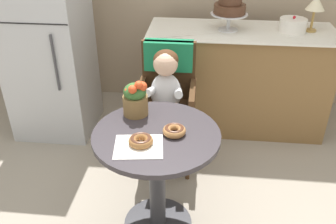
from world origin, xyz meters
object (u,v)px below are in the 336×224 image
object	(u,v)px
flower_vase	(135,98)
round_layer_cake	(293,25)
seated_child	(165,91)
donut_front	(141,140)
cafe_table	(157,163)
wicker_chair	(168,86)
table_lamp	(316,4)
donut_mid	(174,131)
refrigerator	(47,38)
tiered_cake_stand	(230,6)

from	to	relation	value
flower_vase	round_layer_cake	bearing A→B (deg)	45.63
seated_child	donut_front	xyz separation A→B (m)	(-0.05, -0.70, 0.07)
seated_child	donut_front	bearing A→B (deg)	-94.28
cafe_table	seated_child	world-z (taller)	seated_child
wicker_chair	donut_front	xyz separation A→B (m)	(-0.05, -0.86, 0.10)
round_layer_cake	table_lamp	distance (m)	0.22
cafe_table	seated_child	xyz separation A→B (m)	(-0.01, 0.59, 0.17)
round_layer_cake	table_lamp	size ratio (longest dim) A/B	0.77
cafe_table	wicker_chair	distance (m)	0.76
donut_mid	table_lamp	distance (m)	1.72
donut_front	refrigerator	xyz separation A→B (m)	(-0.98, 1.21, 0.11)
tiered_cake_stand	seated_child	bearing A→B (deg)	-122.06
flower_vase	round_layer_cake	xyz separation A→B (m)	(1.10, 1.12, 0.12)
flower_vase	refrigerator	world-z (taller)	refrigerator
seated_child	round_layer_cake	size ratio (longest dim) A/B	3.33
donut_front	refrigerator	bearing A→B (deg)	129.01
flower_vase	tiered_cake_stand	world-z (taller)	tiered_cake_stand
donut_mid	table_lamp	bearing A→B (deg)	53.37
seated_child	table_lamp	distance (m)	1.41
wicker_chair	flower_vase	world-z (taller)	same
donut_mid	refrigerator	distance (m)	1.60
wicker_chair	round_layer_cake	size ratio (longest dim) A/B	4.37
cafe_table	donut_front	distance (m)	0.27
donut_mid	refrigerator	size ratio (longest dim) A/B	0.08
wicker_chair	table_lamp	distance (m)	1.35
cafe_table	refrigerator	distance (m)	1.56
refrigerator	tiered_cake_stand	bearing A→B (deg)	7.71
donut_front	seated_child	bearing A→B (deg)	85.72
table_lamp	donut_front	bearing A→B (deg)	-128.77
cafe_table	flower_vase	world-z (taller)	flower_vase
donut_front	tiered_cake_stand	bearing A→B (deg)	70.64
refrigerator	flower_vase	bearing A→B (deg)	-45.09
donut_mid	tiered_cake_stand	distance (m)	1.39
donut_front	donut_mid	size ratio (longest dim) A/B	1.03
round_layer_cake	table_lamp	world-z (taller)	table_lamp
wicker_chair	donut_mid	bearing A→B (deg)	-81.47
flower_vase	round_layer_cake	world-z (taller)	round_layer_cake
round_layer_cake	tiered_cake_stand	bearing A→B (deg)	-178.18
cafe_table	tiered_cake_stand	world-z (taller)	tiered_cake_stand
seated_child	flower_vase	world-z (taller)	seated_child
cafe_table	tiered_cake_stand	xyz separation A→B (m)	(0.43, 1.30, 0.59)
seated_child	cafe_table	bearing A→B (deg)	-88.57
seated_child	table_lamp	size ratio (longest dim) A/B	2.55
tiered_cake_stand	refrigerator	size ratio (longest dim) A/B	0.20
seated_child	table_lamp	bearing A→B (deg)	33.93
cafe_table	round_layer_cake	world-z (taller)	round_layer_cake
cafe_table	donut_front	world-z (taller)	donut_front
wicker_chair	donut_mid	distance (m)	0.77
seated_child	donut_mid	world-z (taller)	seated_child
wicker_chair	table_lamp	size ratio (longest dim) A/B	3.35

